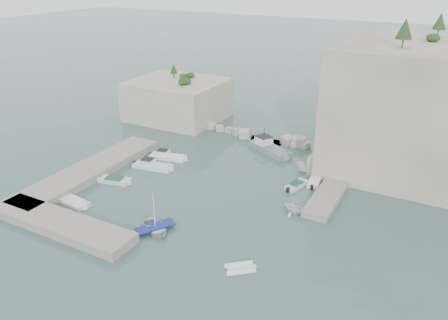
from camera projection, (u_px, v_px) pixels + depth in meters
The scene contains 21 objects.
ground at pixel (201, 200), 53.07m from camera, with size 400.00×400.00×0.00m, color #40605D.
cliff_east at pixel (436, 110), 58.07m from camera, with size 26.00×22.00×17.00m, color beige.
cliff_terrace at pixel (346, 159), 61.36m from camera, with size 8.00×10.00×2.50m, color beige.
outcrop_west at pixel (178, 100), 80.40m from camera, with size 16.00×14.00×7.00m, color beige.
quay_west at pixel (90, 171), 59.43m from camera, with size 5.00×24.00×1.10m, color #9E9689.
quay_south at pixel (61, 224), 47.15m from camera, with size 18.00×4.00×1.10m, color #9E9689.
ledge_east at pixel (333, 188), 55.07m from camera, with size 3.00×16.00×0.80m, color #9E9689.
breakwater at pixel (265, 136), 70.88m from camera, with size 28.00×3.00×1.40m, color beige.
motorboat_b at pixel (153, 168), 61.47m from camera, with size 6.17×2.02×1.40m, color silver, non-canonical shape.
motorboat_e at pixel (75, 204), 52.13m from camera, with size 4.35×1.78×0.70m, color silver, non-canonical shape.
motorboat_a at pixel (168, 159), 64.46m from camera, with size 5.98×1.78×1.40m, color white, non-canonical shape.
motorboat_c at pixel (115, 182), 57.50m from camera, with size 4.63×1.68×0.70m, color silver, non-canonical shape.
rowboat at pixel (156, 230), 47.08m from camera, with size 3.32×4.64×0.96m, color silver.
inflatable_dinghy at pixel (240, 270), 40.93m from camera, with size 3.01×1.46×0.44m, color white, non-canonical shape.
tender_east_a at pixel (293, 212), 50.56m from camera, with size 2.55×2.95×1.56m, color white.
tender_east_b at pixel (296, 187), 56.20m from camera, with size 3.93×1.34×0.70m, color silver, non-canonical shape.
tender_east_c at pixel (315, 183), 57.32m from camera, with size 4.34×1.40×0.70m, color white, non-canonical shape.
tender_east_d at pixel (310, 174), 59.83m from camera, with size 1.59×4.22×1.63m, color white.
work_boat at pixel (270, 152), 66.87m from camera, with size 8.42×2.49×2.20m, color slate, non-canonical shape.
rowboat_mast at pixel (154, 209), 46.02m from camera, with size 0.10×0.10×4.20m, color white.
vegetation at pixel (409, 33), 57.60m from camera, with size 53.48×13.88×13.40m.
Camera 1 is at (24.62, -39.49, 26.13)m, focal length 35.00 mm.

